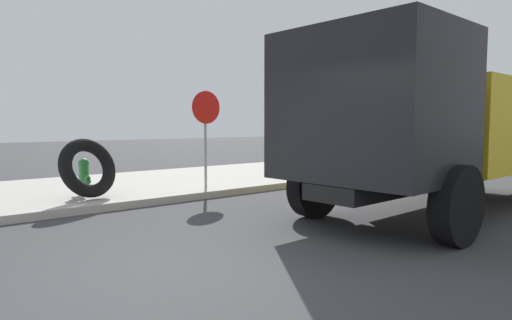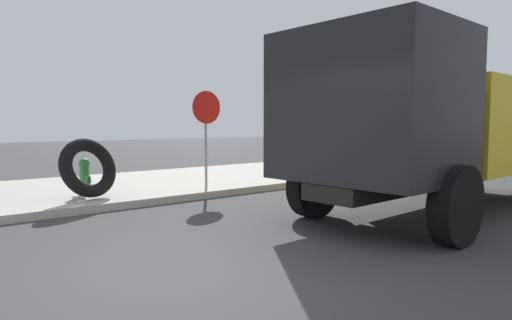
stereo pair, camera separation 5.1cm
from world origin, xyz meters
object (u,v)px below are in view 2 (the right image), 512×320
Objects in this scene: loose_tire at (88,168)px; dump_truck_yellow at (442,125)px; fire_hydrant at (85,175)px; stop_sign at (206,121)px.

loose_tire is 6.84m from dump_truck_yellow.
dump_truck_yellow is at bearing -48.82° from fire_hydrant.
dump_truck_yellow reaches higher than stop_sign.
stop_sign is 0.32× the size of dump_truck_yellow.
dump_truck_yellow reaches higher than fire_hydrant.
loose_tire is (-0.11, -0.54, 0.21)m from fire_hydrant.
loose_tire is at bearing -101.20° from fire_hydrant.
stop_sign is at bearing 114.22° from dump_truck_yellow.
loose_tire is 2.87m from stop_sign.
fire_hydrant is 0.34× the size of stop_sign.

